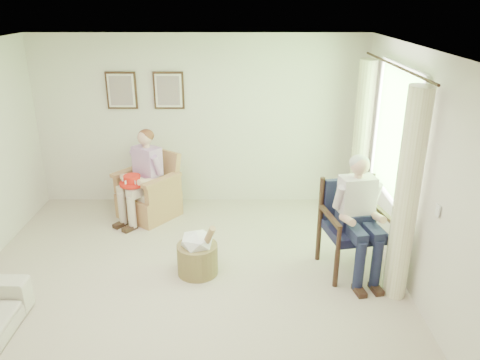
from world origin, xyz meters
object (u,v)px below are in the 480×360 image
Objects in this scene: wood_armchair at (353,222)px; red_hat at (132,181)px; person_wicker at (145,171)px; wicker_armchair at (149,196)px; person_dark at (358,209)px; hatbox at (197,252)px.

red_hat is (-2.86, 1.13, 0.07)m from wood_armchair.
person_wicker reaches higher than red_hat.
person_wicker is at bearing 143.66° from wood_armchair.
wicker_armchair is 0.90× the size of wood_armchair.
red_hat is at bearing -98.03° from person_wicker.
wicker_armchair is 0.68× the size of person_dark.
red_hat is at bearing 144.55° from person_dark.
person_dark reaches higher than wood_armchair.
person_dark is at bearing -0.10° from hatbox.
red_hat is at bearing 128.04° from hatbox.
wicker_armchair is 0.73× the size of person_wicker.
person_wicker is 3.07m from person_dark.
wood_armchair is at bearing 9.69° from wicker_armchair.
hatbox is at bearing -24.24° from wicker_armchair.
person_wicker is at bearing -52.72° from wicker_armchair.
person_dark is 3.15m from red_hat.
wood_armchair is at bearing 79.06° from person_dark.
hatbox is at bearing -51.96° from red_hat.
wicker_armchair is 1.36× the size of hatbox.
person_dark is at bearing 6.83° from wicker_armchair.
hatbox is (1.02, -1.30, -0.38)m from red_hat.
red_hat is (-0.16, -0.16, -0.10)m from person_wicker.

